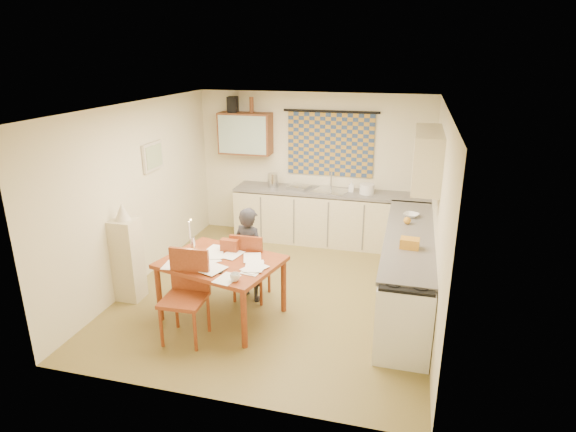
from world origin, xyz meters
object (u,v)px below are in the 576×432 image
(stove, at_px, (404,318))
(dining_table, at_px, (222,288))
(shelf_stand, at_px, (128,260))
(counter_back, at_px, (331,218))
(person, at_px, (250,254))
(chair_far, at_px, (251,278))
(counter_right, at_px, (407,268))

(stove, height_order, dining_table, stove)
(shelf_stand, bearing_deg, counter_back, 49.57)
(stove, bearing_deg, shelf_stand, 173.77)
(stove, bearing_deg, dining_table, 172.77)
(stove, height_order, shelf_stand, shelf_stand)
(person, bearing_deg, shelf_stand, 34.67)
(stove, xyz_separation_m, shelf_stand, (-3.54, 0.39, 0.10))
(counter_back, distance_m, dining_table, 2.87)
(dining_table, bearing_deg, chair_far, 82.89)
(dining_table, relative_size, chair_far, 1.63)
(stove, relative_size, dining_table, 0.58)
(counter_back, distance_m, stove, 3.28)
(person, bearing_deg, dining_table, 90.38)
(shelf_stand, bearing_deg, chair_far, 14.87)
(person, bearing_deg, counter_right, -146.01)
(counter_back, distance_m, counter_right, 2.16)
(stove, bearing_deg, chair_far, 158.07)
(stove, relative_size, chair_far, 0.95)
(counter_back, height_order, stove, counter_back)
(dining_table, xyz_separation_m, shelf_stand, (-1.36, 0.11, 0.17))
(counter_back, relative_size, counter_right, 1.12)
(counter_back, distance_m, chair_far, 2.32)
(chair_far, distance_m, shelf_stand, 1.63)
(counter_right, relative_size, chair_far, 3.11)
(person, relative_size, shelf_stand, 1.15)
(dining_table, relative_size, shelf_stand, 1.40)
(counter_back, height_order, shelf_stand, shelf_stand)
(person, bearing_deg, stove, 178.27)
(stove, bearing_deg, counter_right, 90.00)
(dining_table, distance_m, chair_far, 0.56)
(dining_table, bearing_deg, stove, 6.34)
(counter_right, distance_m, chair_far, 2.05)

